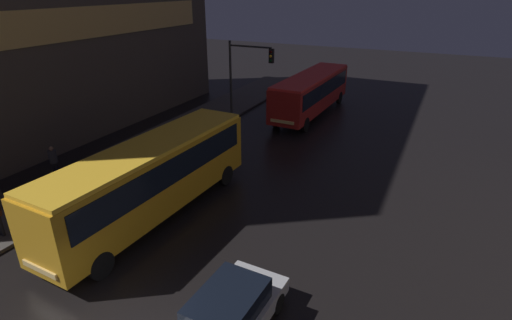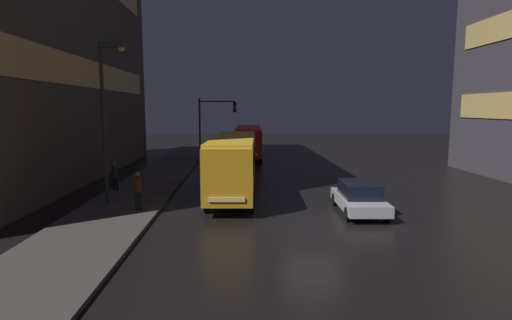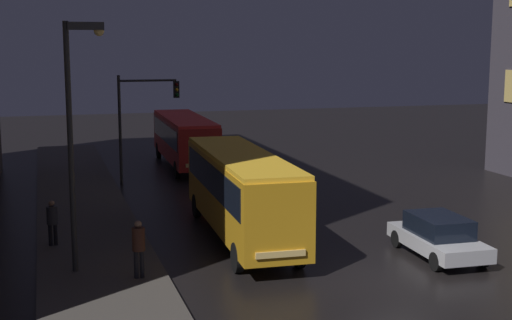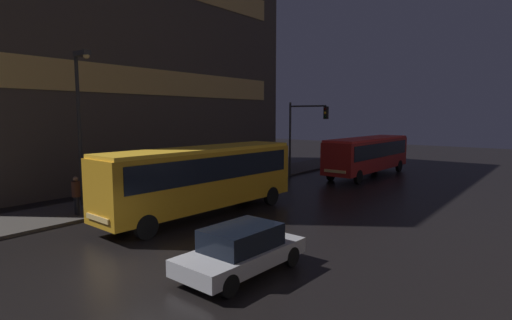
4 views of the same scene
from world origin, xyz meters
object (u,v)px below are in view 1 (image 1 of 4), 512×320
car_taxi (228,314)px  traffic_light_main (245,70)px  bus_far (311,90)px  bus_near (152,173)px  pedestrian_mid (53,159)px

car_taxi → traffic_light_main: 18.82m
bus_far → bus_near: bearing=87.7°
pedestrian_mid → bus_far: bearing=-173.6°
bus_far → pedestrian_mid: bus_far is taller
bus_near → traffic_light_main: traffic_light_main is taller
pedestrian_mid → bus_near: bearing=117.3°
bus_far → car_taxi: bearing=104.3°
traffic_light_main → car_taxi: bearing=-64.4°
car_taxi → pedestrian_mid: pedestrian_mid is taller
car_taxi → bus_near: bearing=-33.2°
pedestrian_mid → traffic_light_main: (4.92, 11.84, 2.82)m
bus_near → traffic_light_main: 12.78m
pedestrian_mid → traffic_light_main: size_ratio=0.29×
traffic_light_main → pedestrian_mid: bearing=-112.6°
bus_near → bus_far: bearing=-91.5°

